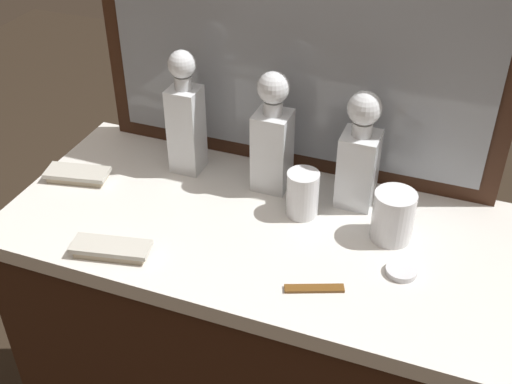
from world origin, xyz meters
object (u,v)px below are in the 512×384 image
crystal_decanter_far_left (272,143)px  silver_brush_left (78,175)px  crystal_decanter_far_right (359,160)px  silver_brush_front (111,249)px  tortoiseshell_comb (314,289)px  crystal_tumbler_far_right (393,218)px  crystal_decanter_center (186,124)px  porcelain_dish (401,271)px  crystal_tumbler_right (302,195)px

crystal_decanter_far_left → silver_brush_left: 0.47m
crystal_decanter_far_right → silver_brush_left: (-0.63, -0.14, -0.10)m
silver_brush_front → tortoiseshell_comb: bearing=6.2°
crystal_tumbler_far_right → silver_brush_front: (-0.52, -0.25, -0.04)m
crystal_decanter_far_left → tortoiseshell_comb: size_ratio=2.53×
crystal_decanter_center → crystal_decanter_far_left: bearing=0.0°
porcelain_dish → crystal_decanter_far_right: bearing=125.2°
crystal_decanter_far_right → silver_brush_front: (-0.42, -0.35, -0.10)m
crystal_decanter_center → silver_brush_front: size_ratio=1.80×
crystal_decanter_far_right → crystal_tumbler_right: size_ratio=2.59×
crystal_decanter_far_left → crystal_decanter_far_right: size_ratio=1.05×
crystal_tumbler_far_right → silver_brush_left: bearing=-176.4°
crystal_decanter_far_right → crystal_decanter_far_left: bearing=-178.2°
crystal_decanter_far_left → crystal_tumbler_right: size_ratio=2.73×
crystal_tumbler_right → crystal_decanter_far_left: bearing=141.2°
crystal_tumbler_right → silver_brush_front: crystal_tumbler_right is taller
crystal_decanter_far_right → crystal_tumbler_right: 0.14m
crystal_decanter_center → silver_brush_left: size_ratio=1.92×
crystal_decanter_far_left → tortoiseshell_comb: crystal_decanter_far_left is taller
crystal_tumbler_right → porcelain_dish: size_ratio=1.68×
porcelain_dish → crystal_tumbler_right: bearing=154.1°
crystal_tumbler_far_right → silver_brush_left: (-0.73, -0.05, -0.04)m
silver_brush_left → tortoiseshell_comb: silver_brush_left is taller
crystal_decanter_far_right → silver_brush_left: 0.65m
crystal_decanter_far_right → crystal_tumbler_far_right: bearing=-44.5°
crystal_tumbler_right → tortoiseshell_comb: (0.09, -0.22, -0.04)m
porcelain_dish → silver_brush_front: bearing=-165.0°
silver_brush_front → crystal_tumbler_far_right: bearing=26.1°
crystal_decanter_far_left → tortoiseshell_comb: (0.19, -0.30, -0.11)m
crystal_decanter_center → silver_brush_left: 0.28m
tortoiseshell_comb → crystal_tumbler_far_right: bearing=63.5°
crystal_tumbler_right → silver_brush_left: 0.54m
crystal_decanter_center → porcelain_dish: bearing=-19.5°
crystal_decanter_far_right → crystal_decanter_center: bearing=-179.1°
crystal_decanter_far_left → porcelain_dish: (0.34, -0.19, -0.11)m
crystal_tumbler_right → porcelain_dish: (0.24, -0.12, -0.04)m
crystal_decanter_far_left → crystal_tumbler_right: 0.14m
crystal_decanter_center → crystal_decanter_far_right: bearing=0.9°
silver_brush_front → porcelain_dish: bearing=15.0°
silver_brush_left → crystal_tumbler_far_right: bearing=3.6°
silver_brush_left → porcelain_dish: bearing=-4.2°
crystal_decanter_center → tortoiseshell_comb: bearing=-36.5°
crystal_decanter_far_left → crystal_tumbler_far_right: bearing=-17.2°
crystal_decanter_far_right → tortoiseshell_comb: size_ratio=2.41×
crystal_decanter_far_right → crystal_tumbler_right: (-0.10, -0.08, -0.06)m
crystal_decanter_far_left → crystal_decanter_far_right: 0.20m
crystal_decanter_far_right → silver_brush_front: crystal_decanter_far_right is taller
crystal_decanter_center → crystal_tumbler_right: size_ratio=2.89×
crystal_tumbler_far_right → silver_brush_left: crystal_tumbler_far_right is taller
crystal_decanter_far_left → silver_brush_left: size_ratio=1.82×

